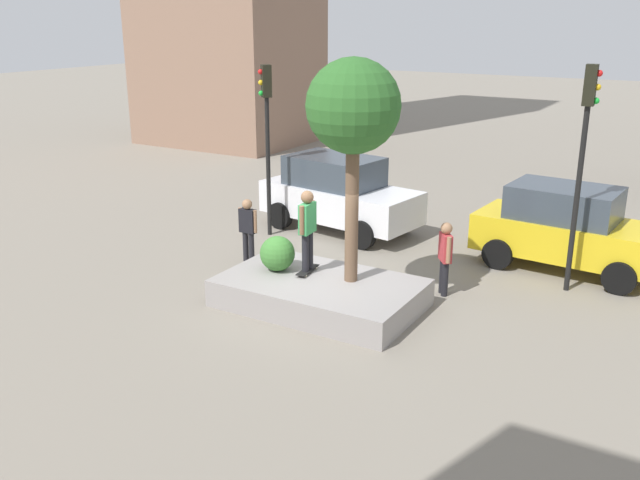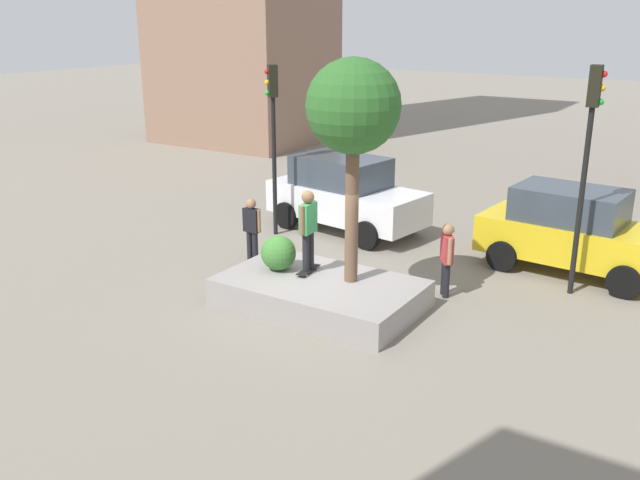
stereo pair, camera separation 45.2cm
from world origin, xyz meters
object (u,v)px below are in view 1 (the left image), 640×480
at_px(skateboard, 308,270).
at_px(pedestrian_crossing, 445,253).
at_px(taxi_cab, 568,228).
at_px(traffic_light_corner, 584,143).
at_px(traffic_light_median, 267,122).
at_px(planter_ledge, 320,293).
at_px(passerby_with_bag, 248,226).
at_px(plaza_tree, 353,110).
at_px(skateboarder, 307,225).
at_px(police_car, 339,193).

distance_m(skateboard, pedestrian_crossing, 3.06).
xyz_separation_m(taxi_cab, traffic_light_corner, (0.37, -1.39, 2.34)).
bearing_deg(pedestrian_crossing, traffic_light_median, 164.11).
bearing_deg(planter_ledge, traffic_light_corner, 39.53).
bearing_deg(traffic_light_median, planter_ledge, -43.50).
bearing_deg(passerby_with_bag, taxi_cab, 26.80).
relative_size(skateboard, traffic_light_corner, 0.16).
height_order(traffic_light_median, passerby_with_bag, traffic_light_median).
xyz_separation_m(plaza_tree, traffic_light_median, (-4.40, 3.30, -1.00)).
xyz_separation_m(skateboarder, pedestrian_crossing, (2.52, 1.71, -0.72)).
bearing_deg(police_car, passerby_with_bag, -99.96).
distance_m(plaza_tree, police_car, 6.36).
distance_m(traffic_light_corner, pedestrian_crossing, 3.76).
bearing_deg(pedestrian_crossing, plaza_tree, -132.39).
bearing_deg(skateboarder, plaza_tree, 4.54).
relative_size(planter_ledge, traffic_light_corner, 0.84).
relative_size(police_car, pedestrian_crossing, 2.88).
distance_m(plaza_tree, passerby_with_bag, 4.96).
xyz_separation_m(traffic_light_corner, pedestrian_crossing, (-2.35, -1.68, -2.42)).
height_order(plaza_tree, police_car, plaza_tree).
relative_size(skateboarder, taxi_cab, 0.39).
height_order(plaza_tree, passerby_with_bag, plaza_tree).
distance_m(planter_ledge, traffic_light_corner, 6.49).
bearing_deg(police_car, traffic_light_corner, -11.71).
height_order(planter_ledge, skateboarder, skateboarder).
bearing_deg(skateboard, traffic_light_median, 134.84).
distance_m(traffic_light_corner, traffic_light_median, 8.23).
bearing_deg(traffic_light_corner, skateboarder, -145.15).
relative_size(plaza_tree, skateboarder, 2.61).
bearing_deg(skateboarder, taxi_cab, 46.79).
height_order(planter_ledge, pedestrian_crossing, pedestrian_crossing).
height_order(plaza_tree, skateboarder, plaza_tree).
bearing_deg(skateboard, traffic_light_corner, 34.85).
bearing_deg(pedestrian_crossing, police_car, 145.11).
bearing_deg(traffic_light_median, skateboarder, -45.16).
bearing_deg(skateboarder, skateboard, -153.43).
bearing_deg(planter_ledge, plaza_tree, 29.96).
xyz_separation_m(taxi_cab, pedestrian_crossing, (-1.97, -3.07, -0.08)).
distance_m(skateboarder, traffic_light_corner, 6.17).
bearing_deg(pedestrian_crossing, planter_ledge, -136.42).
relative_size(passerby_with_bag, pedestrian_crossing, 0.97).
xyz_separation_m(police_car, pedestrian_crossing, (4.41, -3.08, -0.12)).
bearing_deg(skateboard, pedestrian_crossing, 34.18).
bearing_deg(plaza_tree, skateboarder, -175.46).
distance_m(skateboarder, police_car, 5.18).
relative_size(planter_ledge, passerby_with_bag, 2.57).
bearing_deg(traffic_light_median, police_car, 43.66).
bearing_deg(traffic_light_median, plaza_tree, -36.92).
height_order(passerby_with_bag, pedestrian_crossing, pedestrian_crossing).
xyz_separation_m(traffic_light_median, passerby_with_bag, (0.85, -2.15, -2.26)).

